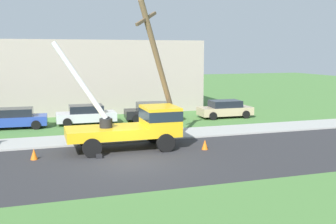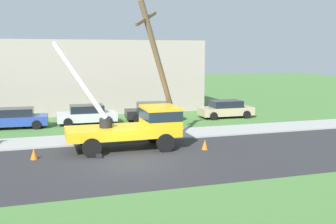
{
  "view_description": "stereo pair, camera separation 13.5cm",
  "coord_description": "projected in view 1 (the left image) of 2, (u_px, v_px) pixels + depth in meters",
  "views": [
    {
      "loc": [
        -4.32,
        -19.15,
        5.41
      ],
      "look_at": [
        2.83,
        2.93,
        1.97
      ],
      "focal_mm": 43.78,
      "sensor_mm": 36.0,
      "label": 1
    },
    {
      "loc": [
        -4.19,
        -19.2,
        5.41
      ],
      "look_at": [
        2.83,
        2.93,
        1.97
      ],
      "focal_mm": 43.78,
      "sensor_mm": 36.0,
      "label": 2
    }
  ],
  "objects": [
    {
      "name": "parked_sedan_silver",
      "position": [
        86.0,
        115.0,
        30.81
      ],
      "size": [
        4.43,
        2.07,
        1.42
      ],
      "color": "#B7B7BF",
      "rests_on": "ground"
    },
    {
      "name": "traffic_cone_behind",
      "position": [
        34.0,
        154.0,
        20.64
      ],
      "size": [
        0.36,
        0.36,
        0.56
      ],
      "primitive_type": "cone",
      "color": "orange",
      "rests_on": "ground"
    },
    {
      "name": "parked_sedan_black",
      "position": [
        153.0,
        111.0,
        32.47
      ],
      "size": [
        4.54,
        2.27,
        1.42
      ],
      "color": "black",
      "rests_on": "ground"
    },
    {
      "name": "parked_sedan_tan",
      "position": [
        225.0,
        109.0,
        33.79
      ],
      "size": [
        4.44,
        2.09,
        1.42
      ],
      "color": "tan",
      "rests_on": "ground"
    },
    {
      "name": "lowrise_building_backdrop",
      "position": [
        101.0,
        76.0,
        37.69
      ],
      "size": [
        18.0,
        6.0,
        6.4
      ],
      "primitive_type": "cube",
      "color": "#A5998C",
      "rests_on": "ground"
    },
    {
      "name": "utility_truck",
      "position": [
        138.0,
        124.0,
        22.85
      ],
      "size": [
        6.76,
        3.2,
        5.98
      ],
      "color": "gold",
      "rests_on": "ground"
    },
    {
      "name": "traffic_cone_curbside",
      "position": [
        172.0,
        137.0,
        24.7
      ],
      "size": [
        0.36,
        0.36,
        0.56
      ],
      "primitive_type": "cone",
      "color": "orange",
      "rests_on": "ground"
    },
    {
      "name": "sidewalk_strip",
      "position": [
        111.0,
        138.0,
        25.66
      ],
      "size": [
        80.0,
        3.03,
        0.1
      ],
      "primitive_type": "cube",
      "color": "#9E9E99",
      "rests_on": "ground"
    },
    {
      "name": "leaning_utility_pole",
      "position": [
        161.0,
        72.0,
        24.05
      ],
      "size": [
        3.6,
        2.74,
        8.32
      ],
      "color": "brown",
      "rests_on": "ground"
    },
    {
      "name": "traffic_cone_ahead",
      "position": [
        205.0,
        145.0,
        22.77
      ],
      "size": [
        0.36,
        0.36,
        0.56
      ],
      "primitive_type": "cone",
      "color": "orange",
      "rests_on": "ground"
    },
    {
      "name": "parked_sedan_blue",
      "position": [
        15.0,
        118.0,
        29.08
      ],
      "size": [
        4.49,
        2.17,
        1.42
      ],
      "color": "#263F99",
      "rests_on": "ground"
    },
    {
      "name": "road_asphalt",
      "position": [
        132.0,
        162.0,
        20.13
      ],
      "size": [
        80.0,
        8.73,
        0.01
      ],
      "primitive_type": "cube",
      "color": "#2B2B2D",
      "rests_on": "ground"
    },
    {
      "name": "ground_plane",
      "position": [
        97.0,
        123.0,
        31.43
      ],
      "size": [
        120.0,
        120.0,
        0.0
      ],
      "primitive_type": "plane",
      "color": "#477538"
    }
  ]
}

